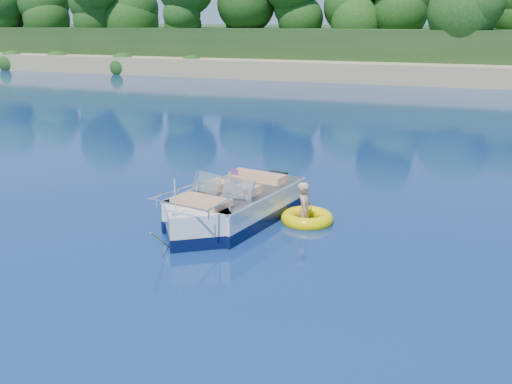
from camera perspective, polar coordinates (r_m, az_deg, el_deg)
ground at (r=11.50m, az=8.48°, el=-7.53°), size 160.00×160.00×0.00m
shoreline at (r=74.16m, az=20.13°, el=12.91°), size 170.00×59.00×6.00m
treeline at (r=51.33m, az=19.79°, el=16.78°), size 150.00×7.12×8.19m
motorboat at (r=13.73m, az=-2.62°, el=-1.74°), size 2.48×5.28×1.77m
tow_tube at (r=13.91m, az=5.13°, el=-2.64°), size 1.29×1.29×0.34m
boy at (r=13.90m, az=4.85°, el=-3.05°), size 0.54×0.85×1.56m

